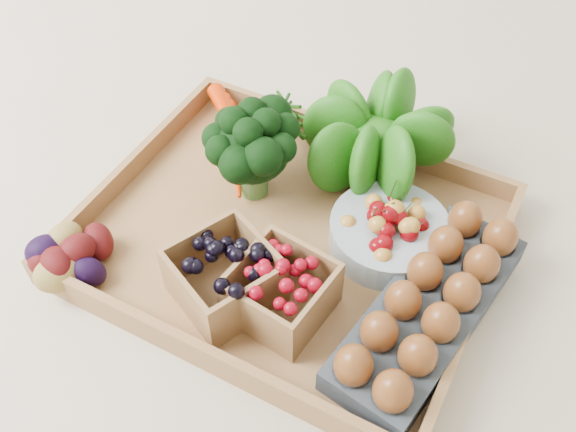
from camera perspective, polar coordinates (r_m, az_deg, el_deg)
The scene contains 10 objects.
ground at distance 0.92m, azimuth 0.00°, elevation -2.47°, with size 4.00×4.00×0.00m, color beige.
tray at distance 0.91m, azimuth 0.00°, elevation -2.17°, with size 0.55×0.45×0.01m, color #9E7142.
carrots at distance 1.03m, azimuth -4.89°, elevation 7.25°, with size 0.19×0.14×0.05m, color red, non-canonical shape.
lettuce at distance 0.96m, azimuth 7.91°, elevation 7.47°, with size 0.15×0.15×0.15m, color #1A470B.
broccoli at distance 0.93m, azimuth -3.17°, elevation 4.68°, with size 0.14×0.14×0.11m, color black, non-canonical shape.
cherry_bowl at distance 0.89m, azimuth 8.95°, elevation -1.59°, with size 0.17×0.17×0.04m, color #8C9EA5.
egg_carton at distance 0.83m, azimuth 12.35°, elevation -8.29°, with size 0.11×0.33×0.04m, color #363C45.
potatoes at distance 0.90m, azimuth -19.57°, elevation -2.81°, with size 0.14×0.14×0.08m, color #3C090A, non-canonical shape.
punnet_blackberry at distance 0.82m, azimuth -5.65°, elevation -5.39°, with size 0.12×0.12×0.08m, color black.
punnet_raspberry at distance 0.80m, azimuth -0.62°, elevation -6.72°, with size 0.11×0.11×0.08m, color maroon.
Camera 1 is at (0.27, -0.51, 0.72)m, focal length 40.00 mm.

